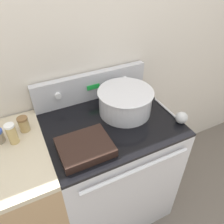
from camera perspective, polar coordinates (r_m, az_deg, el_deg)
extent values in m
cube|color=beige|center=(1.49, -6.72, 14.95)|extent=(8.00, 0.05, 2.50)
cube|color=#BCBCC1|center=(1.72, -0.38, -14.73)|extent=(0.81, 0.64, 0.92)
cube|color=black|center=(1.37, -0.45, -2.86)|extent=(0.81, 0.64, 0.02)
cylinder|color=silver|center=(1.22, 6.73, -14.74)|extent=(0.67, 0.02, 0.02)
cube|color=#BCBCC1|center=(1.53, -5.33, 6.77)|extent=(0.81, 0.05, 0.20)
cylinder|color=white|center=(1.45, -13.87, 4.09)|extent=(0.04, 0.02, 0.04)
cylinder|color=white|center=(1.59, 3.38, 8.53)|extent=(0.04, 0.02, 0.04)
cube|color=green|center=(1.50, -4.90, 6.52)|extent=(0.09, 0.01, 0.03)
cube|color=tan|center=(1.68, -25.14, -22.14)|extent=(0.64, 0.64, 0.92)
cylinder|color=silver|center=(1.40, 3.47, 2.72)|extent=(0.34, 0.34, 0.16)
torus|color=silver|center=(1.36, 3.59, 5.29)|extent=(0.36, 0.36, 0.01)
cylinder|color=beige|center=(1.37, 3.57, 4.83)|extent=(0.31, 0.31, 0.02)
cube|color=black|center=(1.19, -7.08, -9.10)|extent=(0.28, 0.23, 0.05)
cube|color=#B2894C|center=(1.18, -7.12, -8.72)|extent=(0.25, 0.21, 0.03)
cylinder|color=#B7B7B7|center=(1.50, 14.17, 0.65)|extent=(0.01, 0.27, 0.01)
sphere|color=#B7B7B7|center=(1.41, 17.70, -1.42)|extent=(0.07, 0.07, 0.07)
cylinder|color=tan|center=(1.37, -22.01, -3.14)|extent=(0.06, 0.06, 0.08)
cylinder|color=brown|center=(1.34, -22.46, -1.66)|extent=(0.06, 0.06, 0.01)
cylinder|color=tan|center=(1.30, -24.60, -5.37)|extent=(0.05, 0.05, 0.11)
cylinder|color=white|center=(1.26, -25.34, -3.29)|extent=(0.05, 0.05, 0.01)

